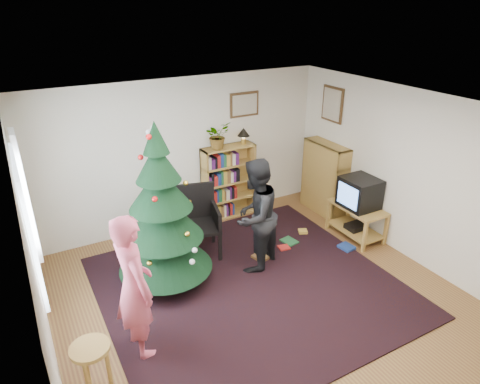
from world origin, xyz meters
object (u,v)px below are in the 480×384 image
picture_back (244,104)px  bookshelf_right (325,178)px  bookshelf_back (229,181)px  crt_tv (360,193)px  picture_right (333,104)px  tv_stand (356,219)px  person_by_chair (255,216)px  table_lamp (244,133)px  christmas_tree (162,221)px  person_standing (134,287)px  potted_plant (217,136)px  stool (92,358)px  armchair (195,217)px

picture_back → bookshelf_right: picture_back is taller
bookshelf_back → crt_tv: bookshelf_back is taller
picture_right → crt_tv: bearing=-103.0°
bookshelf_right → picture_back: bearing=54.6°
picture_right → crt_tv: picture_right is taller
tv_stand → person_by_chair: bearing=178.2°
bookshelf_right → table_lamp: table_lamp is taller
picture_back → bookshelf_back: size_ratio=0.42×
picture_right → bookshelf_right: 1.30m
bookshelf_right → table_lamp: bearing=61.0°
picture_right → christmas_tree: bearing=-167.0°
picture_right → person_standing: bearing=-156.1°
picture_right → potted_plant: 2.05m
bookshelf_right → table_lamp: 1.68m
person_by_chair → table_lamp: size_ratio=5.86×
bookshelf_right → stool: bookshelf_right is taller
picture_right → potted_plant: (-1.91, 0.59, -0.43)m
picture_back → bookshelf_back: bearing=-160.9°
person_standing → crt_tv: bearing=-87.5°
picture_right → armchair: size_ratio=0.56×
tv_stand → crt_tv: size_ratio=1.66×
stool → table_lamp: table_lamp is taller
person_standing → stool: bearing=117.8°
picture_back → stool: size_ratio=0.87×
table_lamp → picture_right: bearing=-22.6°
picture_right → person_standing: size_ratio=0.35×
tv_stand → stool: bearing=-165.9°
christmas_tree → stool: (-1.26, -1.44, -0.47)m
tv_stand → potted_plant: bearing=134.2°
picture_right → stool: 5.38m
armchair → person_by_chair: size_ratio=0.64×
stool → picture_back: bearing=41.4°
tv_stand → table_lamp: 2.37m
tv_stand → potted_plant: potted_plant is taller
person_by_chair → crt_tv: bearing=148.1°
picture_back → tv_stand: picture_back is taller
stool → potted_plant: size_ratio=1.41×
table_lamp → stool: bearing=-139.2°
bookshelf_right → picture_right: bearing=-48.5°
bookshelf_back → armchair: bookshelf_back is taller
stool → potted_plant: potted_plant is taller
crt_tv → person_standing: (-3.85, -0.70, 0.05)m
person_by_chair → person_standing: bearing=-8.7°
bookshelf_right → potted_plant: size_ratio=2.91×
christmas_tree → person_standing: 1.25m
bookshelf_right → christmas_tree: bearing=101.5°
picture_right → tv_stand: bearing=-102.9°
crt_tv → table_lamp: size_ratio=1.95×
bookshelf_right → tv_stand: 1.06m
person_by_chair → potted_plant: bearing=-128.6°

